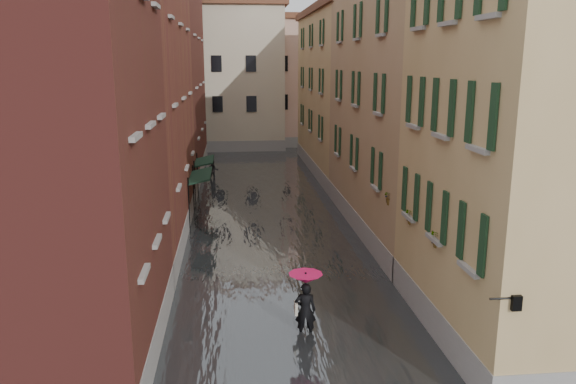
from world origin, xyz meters
TOP-DOWN VIEW (x-y plane):
  - ground at (0.00, 0.00)m, footprint 120.00×120.00m
  - floodwater at (0.00, 13.00)m, footprint 10.00×60.00m
  - building_left_near at (-7.00, -2.00)m, footprint 6.00×8.00m
  - building_left_mid at (-7.00, 9.00)m, footprint 6.00×14.00m
  - building_left_far at (-7.00, 24.00)m, footprint 6.00×16.00m
  - building_right_near at (7.00, -2.00)m, footprint 6.00×8.00m
  - building_right_mid at (7.00, 9.00)m, footprint 6.00×14.00m
  - building_right_far at (7.00, 24.00)m, footprint 6.00×16.00m
  - building_end_cream at (-3.00, 38.00)m, footprint 12.00×9.00m
  - building_end_pink at (6.00, 40.00)m, footprint 10.00×9.00m
  - awning_near at (-3.48, 11.21)m, footprint 1.09×3.41m
  - awning_far at (-3.49, 15.51)m, footprint 1.09×2.85m
  - wall_lantern at (4.33, -6.00)m, footprint 0.71×0.22m
  - window_planters at (4.12, 0.53)m, footprint 0.59×5.85m
  - pedestrian_main at (0.26, -1.48)m, footprint 1.03×1.03m
  - pedestrian_far at (-3.16, 21.82)m, footprint 0.82×0.70m

SIDE VIEW (x-z plane):
  - ground at x=0.00m, z-range 0.00..0.00m
  - floodwater at x=0.00m, z-range 0.00..0.20m
  - pedestrian_far at x=-3.16m, z-range 0.00..1.49m
  - pedestrian_main at x=0.26m, z-range 0.25..2.31m
  - awning_far at x=-3.49m, z-range 1.06..3.86m
  - awning_near at x=-3.48m, z-range 1.08..3.88m
  - wall_lantern at x=4.33m, z-range 2.83..3.18m
  - window_planters at x=4.12m, z-range 3.09..3.93m
  - building_right_near at x=7.00m, z-range 0.00..11.50m
  - building_right_far at x=7.00m, z-range 0.00..11.50m
  - building_end_pink at x=6.00m, z-range 0.00..12.00m
  - building_left_mid at x=-7.00m, z-range 0.00..12.50m
  - building_left_near at x=-7.00m, z-range 0.00..13.00m
  - building_right_mid at x=7.00m, z-range 0.00..13.00m
  - building_end_cream at x=-3.00m, z-range 0.00..13.00m
  - building_left_far at x=-7.00m, z-range 0.00..14.00m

